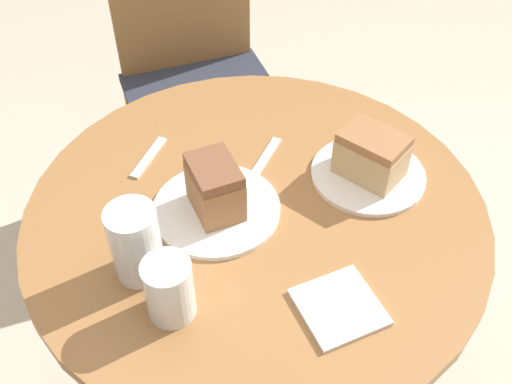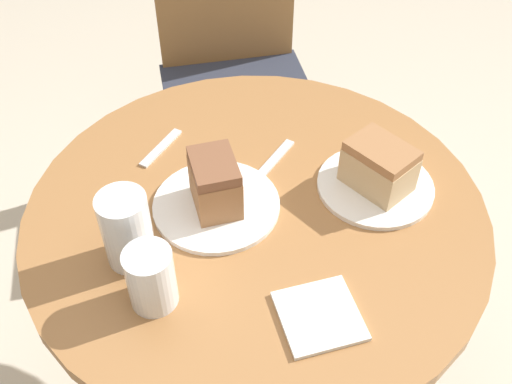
% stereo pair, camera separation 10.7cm
% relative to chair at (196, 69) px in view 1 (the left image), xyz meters
% --- Properties ---
extents(table, '(0.85, 0.85, 0.72)m').
position_rel_chair_xyz_m(table, '(0.00, -0.82, 0.04)').
color(table, '#9E6B3D').
rests_on(table, ground_plane).
extents(chair, '(0.49, 0.46, 0.94)m').
position_rel_chair_xyz_m(chair, '(0.00, 0.00, 0.00)').
color(chair, olive).
rests_on(chair, ground_plane).
extents(plate_near, '(0.23, 0.23, 0.01)m').
position_rel_chair_xyz_m(plate_near, '(-0.07, -0.81, 0.24)').
color(plate_near, white).
rests_on(plate_near, table).
extents(plate_far, '(0.22, 0.22, 0.01)m').
position_rel_chair_xyz_m(plate_far, '(0.23, -0.79, 0.24)').
color(plate_far, white).
rests_on(plate_far, table).
extents(cake_slice_near, '(0.10, 0.12, 0.10)m').
position_rel_chair_xyz_m(cake_slice_near, '(-0.07, -0.81, 0.29)').
color(cake_slice_near, '#9E6B42').
rests_on(cake_slice_near, plate_near).
extents(cake_slice_far, '(0.14, 0.15, 0.09)m').
position_rel_chair_xyz_m(cake_slice_far, '(0.23, -0.79, 0.29)').
color(cake_slice_far, tan).
rests_on(cake_slice_far, plate_far).
extents(glass_lemonade, '(0.08, 0.08, 0.14)m').
position_rel_chair_xyz_m(glass_lemonade, '(-0.22, -0.92, 0.29)').
color(glass_lemonade, beige).
rests_on(glass_lemonade, table).
extents(glass_water, '(0.08, 0.08, 0.11)m').
position_rel_chair_xyz_m(glass_water, '(-0.18, -1.01, 0.28)').
color(glass_water, silver).
rests_on(glass_water, table).
extents(napkin_stack, '(0.14, 0.14, 0.01)m').
position_rel_chair_xyz_m(napkin_stack, '(0.08, -1.06, 0.23)').
color(napkin_stack, white).
rests_on(napkin_stack, table).
extents(fork, '(0.12, 0.15, 0.00)m').
position_rel_chair_xyz_m(fork, '(0.03, -0.71, 0.23)').
color(fork, silver).
rests_on(fork, table).
extents(spoon, '(0.08, 0.11, 0.00)m').
position_rel_chair_xyz_m(spoon, '(-0.18, -0.64, 0.23)').
color(spoon, silver).
rests_on(spoon, table).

